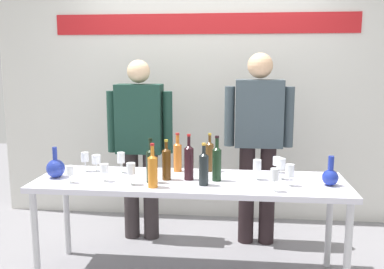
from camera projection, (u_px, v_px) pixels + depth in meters
back_wall at (204, 75)px, 4.34m from camera, size 4.34×0.11×3.00m
display_table at (190, 188)px, 3.14m from camera, size 2.30×0.67×0.77m
decanter_blue_left at (56, 168)px, 3.18m from camera, size 0.14×0.14×0.24m
decanter_blue_right at (330, 176)px, 2.97m from camera, size 0.11×0.11×0.21m
presenter_left at (140, 139)px, 3.84m from camera, size 0.60×0.22×1.66m
presenter_right at (258, 136)px, 3.72m from camera, size 0.60×0.22×1.71m
wine_bottle_0 at (210, 155)px, 3.36m from camera, size 0.06×0.06×0.31m
wine_bottle_1 at (178, 155)px, 3.35m from camera, size 0.07×0.07×0.31m
wine_bottle_2 at (189, 161)px, 3.10m from camera, size 0.07×0.07×0.34m
wine_bottle_3 at (166, 163)px, 3.11m from camera, size 0.07×0.07×0.30m
wine_bottle_4 at (153, 169)px, 2.92m from camera, size 0.07×0.07×0.31m
wine_bottle_5 at (151, 164)px, 3.03m from camera, size 0.07×0.07×0.33m
wine_bottle_6 at (217, 162)px, 3.08m from camera, size 0.07×0.07×0.34m
wine_bottle_7 at (204, 167)px, 2.97m from camera, size 0.07×0.07×0.30m
wine_glass_left_0 at (121, 158)px, 3.31m from camera, size 0.06×0.06×0.16m
wine_glass_left_1 at (96, 160)px, 3.36m from camera, size 0.07×0.07×0.13m
wine_glass_left_2 at (85, 158)px, 3.35m from camera, size 0.06×0.06×0.16m
wine_glass_left_3 at (104, 169)px, 3.07m from camera, size 0.06×0.06×0.13m
wine_glass_left_4 at (70, 171)px, 3.03m from camera, size 0.06×0.06×0.13m
wine_glass_left_5 at (131, 169)px, 2.98m from camera, size 0.06×0.06×0.16m
wine_glass_right_0 at (275, 175)px, 2.82m from camera, size 0.06×0.06×0.16m
wine_glass_right_1 at (290, 171)px, 2.95m from camera, size 0.06×0.06×0.16m
wine_glass_right_2 at (257, 166)px, 3.11m from camera, size 0.06×0.06×0.15m
wine_glass_right_3 at (281, 164)px, 3.12m from camera, size 0.06×0.06×0.16m
wine_glass_right_4 at (277, 162)px, 3.32m from camera, size 0.06×0.06×0.13m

